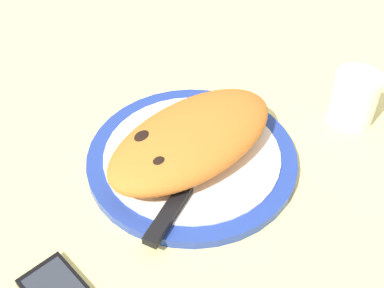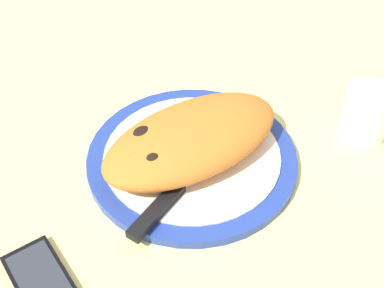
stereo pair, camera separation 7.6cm
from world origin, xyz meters
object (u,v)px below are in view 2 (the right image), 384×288
(water_glass, at_px, (366,116))
(knife, at_px, (170,197))
(fork, at_px, (156,127))
(smartphone, at_px, (43,283))
(plate, at_px, (192,158))
(calzone, at_px, (191,139))

(water_glass, bearing_deg, knife, -11.67)
(fork, distance_m, smartphone, 0.29)
(plate, relative_size, smartphone, 2.49)
(plate, bearing_deg, knife, 32.53)
(calzone, bearing_deg, water_glass, 154.71)
(calzone, distance_m, fork, 0.08)
(knife, relative_size, water_glass, 2.70)
(calzone, relative_size, knife, 1.27)
(fork, height_order, knife, knife)
(fork, bearing_deg, smartphone, 26.40)
(plate, xyz_separation_m, fork, (0.01, -0.08, 0.01))
(calzone, distance_m, knife, 0.09)
(fork, bearing_deg, plate, 96.70)
(calzone, height_order, fork, calzone)
(plate, height_order, fork, fork)
(knife, bearing_deg, smartphone, 0.40)
(knife, xyz_separation_m, smartphone, (0.19, 0.00, -0.02))
(fork, xyz_separation_m, knife, (0.07, 0.13, 0.00))
(knife, bearing_deg, water_glass, 168.33)
(smartphone, distance_m, water_glass, 0.52)
(smartphone, bearing_deg, water_glass, 172.77)
(fork, distance_m, water_glass, 0.32)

